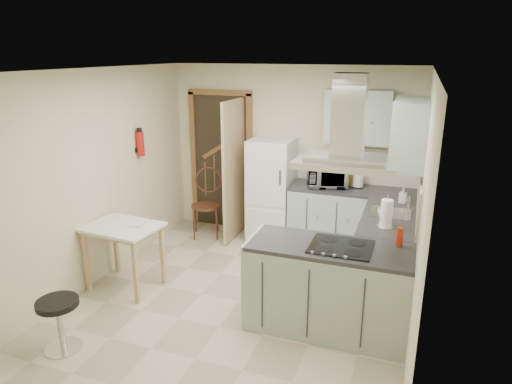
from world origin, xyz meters
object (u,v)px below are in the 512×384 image
at_px(extractor_hood, 346,163).
at_px(peninsula, 328,288).
at_px(stool, 60,325).
at_px(drop_leaf_table, 125,257).
at_px(bentwood_chair, 205,206).
at_px(microwave, 327,176).
at_px(fridge, 271,191).

bearing_deg(extractor_hood, peninsula, 180.00).
relative_size(peninsula, stool, 3.03).
distance_m(drop_leaf_table, bentwood_chair, 1.74).
relative_size(extractor_hood, drop_leaf_table, 1.09).
bearing_deg(drop_leaf_table, microwave, 48.90).
bearing_deg(extractor_hood, stool, -153.80).
relative_size(fridge, drop_leaf_table, 1.82).
bearing_deg(fridge, peninsula, -58.26).
xyz_separation_m(fridge, extractor_hood, (1.32, -1.98, 0.97)).
height_order(drop_leaf_table, microwave, microwave).
height_order(fridge, extractor_hood, extractor_hood).
relative_size(extractor_hood, bentwood_chair, 0.96).
bearing_deg(microwave, stool, -137.51).
height_order(extractor_hood, bentwood_chair, extractor_hood).
bearing_deg(stool, extractor_hood, 26.20).
bearing_deg(peninsula, extractor_hood, 0.00).
height_order(fridge, peninsula, fridge).
height_order(extractor_hood, microwave, extractor_hood).
bearing_deg(extractor_hood, drop_leaf_table, 178.96).
height_order(bentwood_chair, stool, bentwood_chair).
distance_m(drop_leaf_table, stool, 1.22).
bearing_deg(peninsula, fridge, 121.74).
xyz_separation_m(fridge, drop_leaf_table, (-1.17, -1.93, -0.36)).
bearing_deg(peninsula, microwave, 102.21).
distance_m(peninsula, drop_leaf_table, 2.40).
xyz_separation_m(extractor_hood, drop_leaf_table, (-2.49, 0.05, -1.33)).
height_order(peninsula, extractor_hood, extractor_hood).
relative_size(fridge, peninsula, 0.97).
bearing_deg(drop_leaf_table, extractor_hood, 3.73).
bearing_deg(bentwood_chair, stool, -114.29).
relative_size(extractor_hood, microwave, 1.69).
height_order(peninsula, microwave, microwave).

